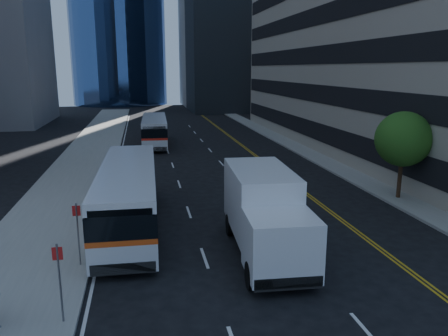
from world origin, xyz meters
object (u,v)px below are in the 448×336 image
bus_rear (155,130)px  bus_front (129,194)px  street_tree (403,139)px  box_truck (265,213)px

bus_rear → bus_front: bearing=-92.9°
street_tree → box_truck: size_ratio=0.69×
street_tree → bus_rear: 26.09m
street_tree → bus_rear: street_tree is taller
street_tree → bus_rear: (-13.56, 22.19, -2.12)m
box_truck → bus_rear: bearing=100.5°
street_tree → box_truck: (-9.98, -6.07, -1.82)m
bus_rear → street_tree: bearing=-56.7°
street_tree → bus_front: size_ratio=0.43×
street_tree → box_truck: 11.82m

